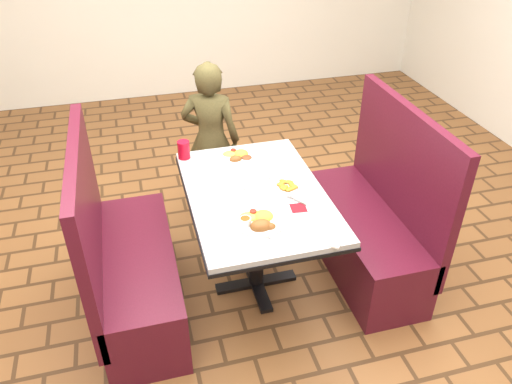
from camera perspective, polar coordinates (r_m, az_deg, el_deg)
dining_table at (r=3.03m, az=-0.00°, el=-1.51°), size 0.81×1.21×0.75m
booth_bench_left at (r=3.17m, az=-14.24°, el=-8.45°), size 0.47×1.20×1.17m
booth_bench_right at (r=3.48m, az=12.83°, el=-3.88°), size 0.47×1.20×1.17m
diner_person at (r=3.87m, az=-5.17°, el=5.99°), size 0.53×0.44×1.23m
near_dinner_plate at (r=2.71m, az=0.36°, el=-3.14°), size 0.27×0.27×0.08m
far_dinner_plate at (r=3.32m, az=-2.07°, el=4.27°), size 0.24×0.24×0.06m
plantain_plate at (r=3.01m, az=3.60°, el=0.64°), size 0.20×0.20×0.03m
maroon_napkin at (r=2.85m, az=4.87°, el=-1.82°), size 0.10×0.10×0.00m
spoon_utensil at (r=2.90m, az=4.65°, el=-0.98°), size 0.09×0.12×0.00m
red_tumbler at (r=3.34m, az=-8.26°, el=4.81°), size 0.08×0.08×0.12m
paper_napkin at (r=2.66m, az=7.76°, el=-4.89°), size 0.25×0.25×0.01m
knife_utensil at (r=2.67m, az=0.78°, el=-4.15°), size 0.05×0.18×0.00m
fork_utensil at (r=2.68m, az=0.64°, el=-4.12°), size 0.02×0.13×0.00m
lettuce_shreds at (r=3.04m, az=0.43°, el=0.73°), size 0.28×0.32×0.00m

